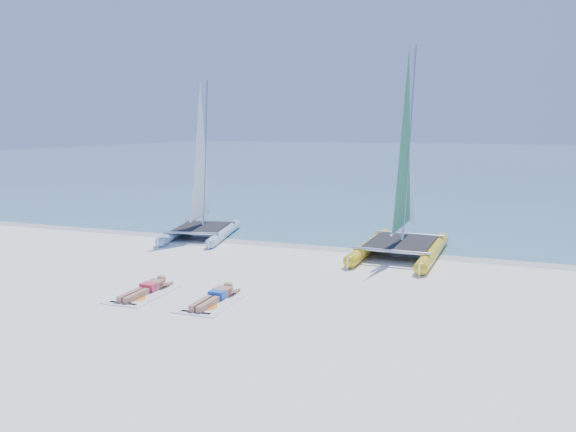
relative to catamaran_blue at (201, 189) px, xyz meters
name	(u,v)px	position (x,y,z in m)	size (l,w,h in m)	color
ground	(248,290)	(4.31, -5.56, -1.73)	(140.00, 140.00, 0.00)	white
sea	(450,157)	(4.31, 57.44, -1.73)	(140.00, 115.00, 0.01)	#6FAEB9
wet_sand_strip	(315,245)	(4.31, -0.06, -1.73)	(140.00, 1.40, 0.01)	silver
catamaran_blue	(201,189)	(0.00, 0.00, 0.00)	(2.89, 4.59, 5.80)	silver
catamaran_yellow	(406,186)	(7.23, -0.03, 0.37)	(2.55, 5.30, 6.69)	yellow
towel_a	(143,294)	(2.15, -6.79, -1.72)	(1.00, 1.85, 0.02)	white
sunbather_a	(147,288)	(2.15, -6.60, -1.61)	(0.37, 1.73, 0.26)	tan
towel_b	(212,302)	(3.99, -6.77, -1.72)	(1.00, 1.85, 0.02)	white
sunbather_b	(216,295)	(3.99, -6.58, -1.61)	(0.37, 1.73, 0.26)	tan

